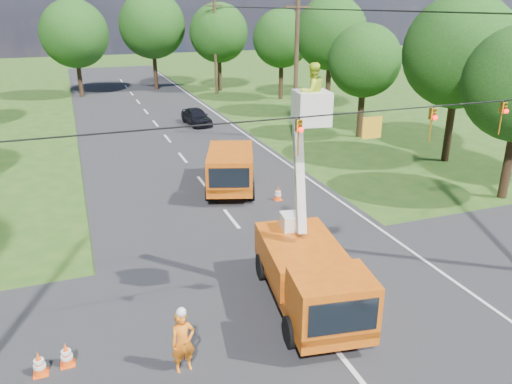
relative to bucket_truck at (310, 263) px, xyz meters
name	(u,v)px	position (x,y,z in m)	size (l,w,h in m)	color
ground	(183,158)	(-0.22, 17.37, -1.58)	(140.00, 140.00, 0.00)	#254D17
road_main	(183,158)	(-0.22, 17.37, -1.58)	(12.00, 100.00, 0.06)	black
road_cross	(311,320)	(-0.22, -0.63, -1.58)	(56.00, 10.00, 0.07)	black
edge_line	(266,150)	(5.38, 17.37, -1.58)	(0.12, 90.00, 0.02)	silver
bucket_truck	(310,263)	(0.00, 0.00, 0.00)	(3.07, 6.20, 7.53)	#CE600E
second_truck	(230,167)	(0.96, 11.19, -0.43)	(3.94, 6.29, 2.22)	#CE600E
ground_worker	(183,342)	(-4.32, -1.50, -0.69)	(0.65, 0.42, 1.77)	orange
distant_car	(196,116)	(2.82, 26.00, -0.92)	(1.56, 3.89, 1.32)	black
traffic_cone_2	(297,220)	(2.17, 5.55, -1.22)	(0.38, 0.38, 0.71)	#FF4F0D
traffic_cone_3	(278,193)	(2.63, 8.80, -1.22)	(0.38, 0.38, 0.71)	#FF4F0D
traffic_cone_4	(66,355)	(-7.20, -0.25, -1.22)	(0.38, 0.38, 0.71)	#FF4F0D
traffic_cone_5	(39,364)	(-7.86, -0.39, -1.22)	(0.38, 0.38, 0.71)	#FF4F0D
pole_right_mid	(296,65)	(8.28, 19.37, 3.53)	(1.80, 0.30, 10.00)	#4C3823
pole_right_far	(215,44)	(8.28, 39.37, 3.53)	(1.80, 0.30, 10.00)	#4C3823
signal_span	(391,125)	(2.01, -0.64, 4.30)	(18.00, 0.29, 1.07)	black
tree_right_b	(460,52)	(14.78, 11.37, 4.85)	(6.40, 6.40, 9.65)	#382616
tree_right_c	(365,61)	(12.98, 18.37, 3.73)	(5.00, 5.00, 7.83)	#382616
tree_right_d	(331,33)	(14.58, 26.37, 5.10)	(6.00, 6.00, 9.70)	#382616
tree_right_e	(282,39)	(13.58, 34.37, 4.23)	(5.60, 5.60, 8.63)	#382616
tree_far_a	(74,34)	(-5.22, 42.37, 4.61)	(6.60, 6.60, 9.50)	#382616
tree_far_b	(152,25)	(2.78, 44.37, 5.23)	(7.00, 7.00, 10.32)	#382616
tree_far_c	(219,33)	(9.28, 41.37, 4.48)	(6.20, 6.20, 9.18)	#382616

